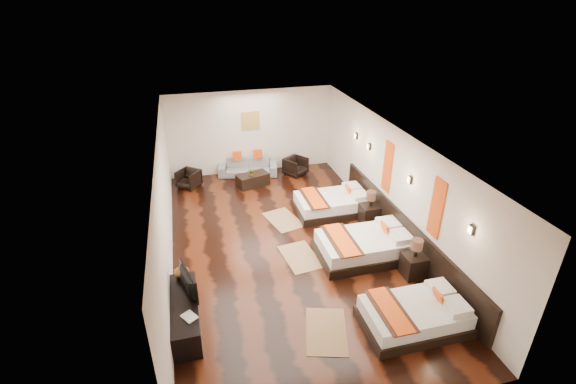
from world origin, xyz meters
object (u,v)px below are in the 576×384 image
object	(u,v)px
bed_near	(415,315)
coffee_table	(253,180)
book	(184,320)
figurine	(182,271)
armchair_left	(189,179)
tv_console	(185,314)
armchair_right	(296,166)
bed_far	(333,203)
nightstand_b	(370,212)
sofa	(248,167)
nightstand_a	(414,263)
tv	(184,283)
bed_mid	(365,246)
table_plant	(251,172)

from	to	relation	value
bed_near	coffee_table	distance (m)	7.03
book	figurine	world-z (taller)	figurine
book	armchair_left	distance (m)	6.56
tv_console	armchair_right	distance (m)	7.27
bed_near	bed_far	distance (m)	4.52
nightstand_b	coffee_table	bearing A→B (deg)	130.66
tv_console	armchair_left	distance (m)	6.07
book	coffee_table	size ratio (longest dim) A/B	0.28
sofa	coffee_table	distance (m)	0.91
bed_near	nightstand_a	xyz separation A→B (m)	(0.75, 1.37, 0.07)
tv	armchair_left	size ratio (longest dim) A/B	1.37
book	bed_far	bearing A→B (deg)	42.86
tv_console	armchair_left	bearing A→B (deg)	87.06
bed_mid	bed_far	distance (m)	2.20
tv_console	figurine	bearing A→B (deg)	90.00
tv_console	armchair_left	size ratio (longest dim) A/B	2.81
bed_mid	nightstand_a	world-z (taller)	nightstand_a
nightstand_b	armchair_right	size ratio (longest dim) A/B	1.42
nightstand_b	book	bearing A→B (deg)	-148.17
nightstand_b	coffee_table	size ratio (longest dim) A/B	0.95
bed_near	nightstand_b	world-z (taller)	nightstand_b
bed_near	armchair_left	distance (m)	8.15
nightstand_b	tv_console	distance (m)	5.58
bed_far	nightstand_a	bearing A→B (deg)	-76.60
table_plant	nightstand_b	bearing A→B (deg)	-48.15
figurine	armchair_left	xyz separation A→B (m)	(0.31, 5.30, -0.42)
bed_near	coffee_table	bearing A→B (deg)	105.63
bed_near	table_plant	world-z (taller)	bed_near
bed_near	tv_console	size ratio (longest dim) A/B	1.08
bed_far	nightstand_b	bearing A→B (deg)	-47.70
nightstand_a	book	xyz separation A→B (m)	(-4.95, -0.75, 0.24)
bed_mid	tv_console	world-z (taller)	bed_mid
bed_mid	tv	world-z (taller)	tv
nightstand_a	book	size ratio (longest dim) A/B	3.31
armchair_left	coffee_table	world-z (taller)	armchair_left
bed_mid	nightstand_a	size ratio (longest dim) A/B	2.33
armchair_right	bed_near	bearing A→B (deg)	-123.00
nightstand_a	book	distance (m)	5.01
figurine	table_plant	size ratio (longest dim) A/B	1.31
bed_mid	book	bearing A→B (deg)	-158.05
bed_mid	coffee_table	bearing A→B (deg)	113.06
bed_far	book	bearing A→B (deg)	-137.14
bed_mid	book	world-z (taller)	bed_mid
tv_console	nightstand_b	bearing A→B (deg)	27.65
tv	figurine	size ratio (longest dim) A/B	2.75
nightstand_b	book	distance (m)	5.82
bed_near	figurine	distance (m)	4.61
figurine	armchair_left	world-z (taller)	figurine
figurine	coffee_table	distance (m)	5.44
armchair_right	coffee_table	xyz separation A→B (m)	(-1.56, -0.49, -0.10)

